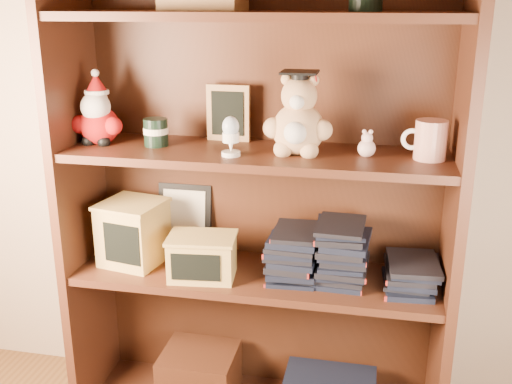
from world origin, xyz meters
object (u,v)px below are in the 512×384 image
teacher_mug (430,140)px  treats_box (133,232)px  grad_teddy_bear (298,122)px  bookcase (258,200)px

teacher_mug → treats_box: teacher_mug is taller
teacher_mug → treats_box: bearing=-179.9°
teacher_mug → treats_box: size_ratio=0.57×
treats_box → grad_teddy_bear: bearing=-0.7°
bookcase → teacher_mug: bearing=-5.8°
bookcase → treats_box: 0.43m
bookcase → treats_box: bearing=-172.8°
bookcase → teacher_mug: bookcase is taller
bookcase → treats_box: bookcase is taller
bookcase → treats_box: size_ratio=7.19×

